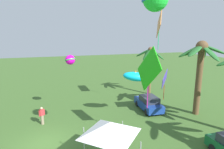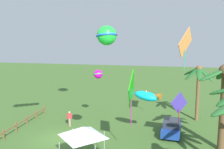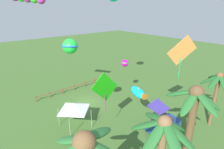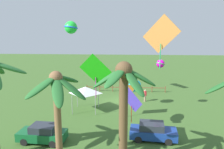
{
  "view_description": "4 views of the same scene",
  "coord_description": "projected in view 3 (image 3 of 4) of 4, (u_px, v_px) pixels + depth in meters",
  "views": [
    {
      "loc": [
        13.1,
        0.56,
        7.68
      ],
      "look_at": [
        0.16,
        5.07,
        4.83
      ],
      "focal_mm": 30.11,
      "sensor_mm": 36.0,
      "label": 1
    },
    {
      "loc": [
        20.1,
        9.36,
        9.36
      ],
      "look_at": [
        -0.9,
        4.94,
        6.06
      ],
      "focal_mm": 39.45,
      "sensor_mm": 36.0,
      "label": 2
    },
    {
      "loc": [
        11.59,
        19.49,
        12.5
      ],
      "look_at": [
        0.8,
        6.61,
        6.28
      ],
      "focal_mm": 29.27,
      "sensor_mm": 36.0,
      "label": 3
    },
    {
      "loc": [
        -0.94,
        27.78,
        9.03
      ],
      "look_at": [
        0.51,
        6.15,
        4.79
      ],
      "focal_mm": 35.22,
      "sensor_mm": 36.0,
      "label": 4
    }
  ],
  "objects": [
    {
      "name": "kite_fish_1",
      "position": [
        139.0,
        92.0,
        19.09
      ],
      "size": [
        1.76,
        2.71,
        1.13
      ],
      "color": "#0EBDF2"
    },
    {
      "name": "kite_ball_2",
      "position": [
        125.0,
        63.0,
        24.45
      ],
      "size": [
        1.39,
        1.39,
        0.93
      ],
      "color": "#EF0CD0"
    },
    {
      "name": "kite_diamond_7",
      "position": [
        105.0,
        88.0,
        17.16
      ],
      "size": [
        3.14,
        0.36,
        4.38
      ],
      "color": "#19B310"
    },
    {
      "name": "kite_diamond_5",
      "position": [
        158.0,
        108.0,
        17.13
      ],
      "size": [
        1.62,
        1.53,
        3.02
      ],
      "color": "#4E3AC2"
    },
    {
      "name": "kite_ball_3",
      "position": [
        70.0,
        46.0,
        15.11
      ],
      "size": [
        1.94,
        1.94,
        1.25
      ],
      "color": "green"
    },
    {
      "name": "spectator_0",
      "position": [
        104.0,
        90.0,
        27.23
      ],
      "size": [
        0.38,
        0.5,
        1.59
      ],
      "color": "gray",
      "rests_on": "ground"
    },
    {
      "name": "ground_plane",
      "position": [
        86.0,
        103.0,
        25.33
      ],
      "size": [
        120.0,
        120.0,
        0.0
      ],
      "primitive_type": "plane",
      "color": "#3D6028"
    },
    {
      "name": "festival_tent",
      "position": [
        74.0,
        107.0,
        19.56
      ],
      "size": [
        2.86,
        2.86,
        2.85
      ],
      "color": "#9E9EA3",
      "rests_on": "ground"
    },
    {
      "name": "palm_tree_1",
      "position": [
        163.0,
        138.0,
        10.97
      ],
      "size": [
        4.15,
        4.4,
        6.63
      ],
      "color": "brown",
      "rests_on": "ground"
    },
    {
      "name": "palm_tree_0",
      "position": [
        193.0,
        109.0,
        13.73
      ],
      "size": [
        4.19,
        4.38,
        7.23
      ],
      "color": "brown",
      "rests_on": "ground"
    },
    {
      "name": "rail_fence",
      "position": [
        74.0,
        87.0,
        29.09
      ],
      "size": [
        12.1,
        0.12,
        0.95
      ],
      "color": "brown",
      "rests_on": "ground"
    },
    {
      "name": "parked_car_1",
      "position": [
        163.0,
        123.0,
        19.6
      ],
      "size": [
        4.04,
        2.04,
        1.51
      ],
      "color": "navy",
      "rests_on": "ground"
    },
    {
      "name": "kite_diamond_4",
      "position": [
        182.0,
        51.0,
        16.25
      ],
      "size": [
        2.58,
        1.39,
        4.01
      ],
      "color": "#E98E42"
    },
    {
      "name": "palm_tree_3",
      "position": [
        218.0,
        85.0,
        19.03
      ],
      "size": [
        3.88,
        3.37,
        6.27
      ],
      "color": "brown",
      "rests_on": "ground"
    }
  ]
}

